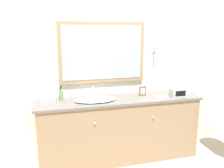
{
  "coord_description": "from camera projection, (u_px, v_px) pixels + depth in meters",
  "views": [
    {
      "loc": [
        -0.94,
        -2.72,
        1.71
      ],
      "look_at": [
        -0.1,
        0.28,
        1.04
      ],
      "focal_mm": 40.0,
      "sensor_mm": 36.0,
      "label": 1
    }
  ],
  "objects": [
    {
      "name": "sink_basin",
      "position": [
        95.0,
        99.0,
        3.15
      ],
      "size": [
        0.52,
        0.36,
        0.16
      ],
      "color": "white",
      "rests_on": "vanity_counter"
    },
    {
      "name": "appliance_box",
      "position": [
        178.0,
        92.0,
        3.35
      ],
      "size": [
        0.21,
        0.13,
        0.11
      ],
      "color": "#BCBCC1",
      "rests_on": "vanity_counter"
    },
    {
      "name": "wall_back",
      "position": [
        113.0,
        63.0,
        3.44
      ],
      "size": [
        8.0,
        0.18,
        2.55
      ],
      "color": "silver",
      "rests_on": "ground_plane"
    },
    {
      "name": "picture_frame",
      "position": [
        143.0,
        91.0,
        3.4
      ],
      "size": [
        0.09,
        0.01,
        0.13
      ],
      "color": "brown",
      "rests_on": "vanity_counter"
    },
    {
      "name": "hand_towel_near_sink",
      "position": [
        183.0,
        91.0,
        3.54
      ],
      "size": [
        0.15,
        0.14,
        0.05
      ],
      "color": "white",
      "rests_on": "vanity_counter"
    },
    {
      "name": "soap_bottle",
      "position": [
        61.0,
        94.0,
        3.16
      ],
      "size": [
        0.06,
        0.06,
        0.19
      ],
      "color": "#709966",
      "rests_on": "vanity_counter"
    },
    {
      "name": "hand_towel_far_corner",
      "position": [
        48.0,
        100.0,
        3.1
      ],
      "size": [
        0.19,
        0.12,
        0.05
      ],
      "color": "#A8B7C6",
      "rests_on": "vanity_counter"
    },
    {
      "name": "metal_tray",
      "position": [
        160.0,
        97.0,
        3.31
      ],
      "size": [
        0.16,
        0.12,
        0.01
      ],
      "color": "#ADADB2",
      "rests_on": "vanity_counter"
    },
    {
      "name": "ground_plane",
      "position": [
        125.0,
        168.0,
        3.16
      ],
      "size": [
        14.0,
        14.0,
        0.0
      ],
      "primitive_type": "plane",
      "color": "#B2A893"
    },
    {
      "name": "vanity_counter",
      "position": [
        119.0,
        129.0,
        3.34
      ],
      "size": [
        2.16,
        0.53,
        0.84
      ],
      "color": "#937556",
      "rests_on": "ground_plane"
    }
  ]
}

